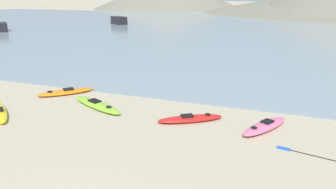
# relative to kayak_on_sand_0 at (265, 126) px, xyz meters

# --- Properties ---
(bay_water) EXTENTS (160.00, 70.00, 0.06)m
(bay_water) POSITION_rel_kayak_on_sand_0_xyz_m (-3.60, 37.03, -0.12)
(bay_water) COLOR gray
(bay_water) RESTS_ON ground_plane
(kayak_on_sand_0) EXTENTS (1.89, 2.71, 0.34)m
(kayak_on_sand_0) POSITION_rel_kayak_on_sand_0_xyz_m (0.00, 0.00, 0.00)
(kayak_on_sand_0) COLOR #E5668C
(kayak_on_sand_0) RESTS_ON ground_plane
(kayak_on_sand_2) EXTENTS (2.72, 2.08, 0.30)m
(kayak_on_sand_2) POSITION_rel_kayak_on_sand_0_xyz_m (-3.02, -0.21, -0.02)
(kayak_on_sand_2) COLOR red
(kayak_on_sand_2) RESTS_ON ground_plane
(kayak_on_sand_3) EXTENTS (3.50, 2.11, 0.32)m
(kayak_on_sand_3) POSITION_rel_kayak_on_sand_0_xyz_m (-7.67, -0.06, -0.01)
(kayak_on_sand_3) COLOR #8CCC2D
(kayak_on_sand_3) RESTS_ON ground_plane
(kayak_on_sand_5) EXTENTS (2.56, 2.66, 0.29)m
(kayak_on_sand_5) POSITION_rel_kayak_on_sand_0_xyz_m (-10.37, 1.18, -0.02)
(kayak_on_sand_5) COLOR orange
(kayak_on_sand_5) RESTS_ON ground_plane
(moored_boat_0) EXTENTS (3.44, 2.97, 1.25)m
(moored_boat_0) POSITION_rel_kayak_on_sand_0_xyz_m (-26.73, 37.13, 0.54)
(moored_boat_0) COLOR black
(moored_boat_0) RESTS_ON bay_water
(loose_paddle) EXTENTS (2.75, 0.77, 0.03)m
(loose_paddle) POSITION_rel_kayak_on_sand_0_xyz_m (1.90, -1.76, -0.13)
(loose_paddle) COLOR black
(loose_paddle) RESTS_ON ground_plane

